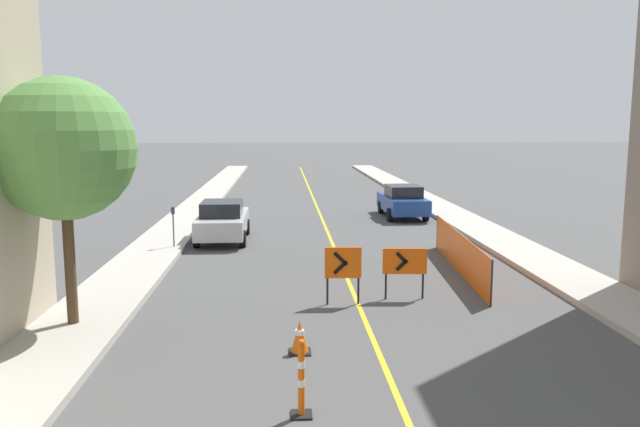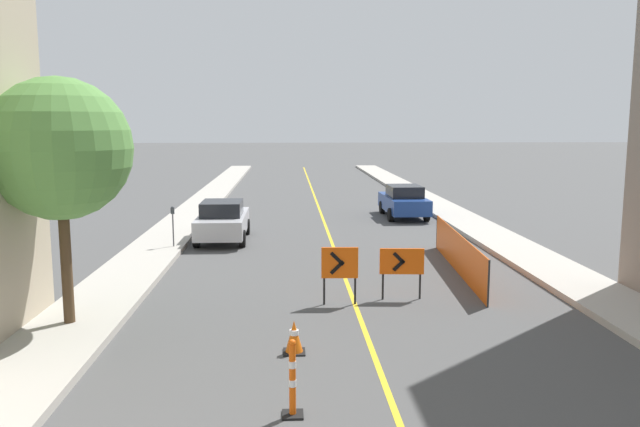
% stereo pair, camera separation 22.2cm
% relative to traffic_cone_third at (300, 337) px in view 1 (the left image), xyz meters
% --- Properties ---
extents(lane_stripe, '(0.12, 67.81, 0.01)m').
position_rel_traffic_cone_third_xyz_m(lane_stripe, '(1.59, 19.30, -0.33)').
color(lane_stripe, gold).
rests_on(lane_stripe, ground_plane).
extents(sidewalk_left, '(2.03, 67.81, 0.18)m').
position_rel_traffic_cone_third_xyz_m(sidewalk_left, '(-4.91, 19.30, -0.24)').
color(sidewalk_left, '#ADA89E').
rests_on(sidewalk_left, ground_plane).
extents(sidewalk_right, '(2.03, 67.81, 0.18)m').
position_rel_traffic_cone_third_xyz_m(sidewalk_right, '(8.09, 19.30, -0.24)').
color(sidewalk_right, '#ADA89E').
rests_on(sidewalk_right, ground_plane).
extents(traffic_cone_third, '(0.45, 0.45, 0.67)m').
position_rel_traffic_cone_third_xyz_m(traffic_cone_third, '(0.00, 0.00, 0.00)').
color(traffic_cone_third, black).
rests_on(traffic_cone_third, ground_plane).
extents(delineator_post_rear, '(0.34, 0.34, 1.26)m').
position_rel_traffic_cone_third_xyz_m(delineator_post_rear, '(-0.05, -2.74, 0.22)').
color(delineator_post_rear, black).
rests_on(delineator_post_rear, ground_plane).
extents(arrow_barricade_primary, '(0.94, 0.10, 1.49)m').
position_rel_traffic_cone_third_xyz_m(arrow_barricade_primary, '(1.20, 3.33, 0.69)').
color(arrow_barricade_primary, '#EF560C').
rests_on(arrow_barricade_primary, ground_plane).
extents(arrow_barricade_secondary, '(1.16, 0.14, 1.36)m').
position_rel_traffic_cone_third_xyz_m(arrow_barricade_secondary, '(2.86, 3.73, 0.63)').
color(arrow_barricade_secondary, '#EF560C').
rests_on(arrow_barricade_secondary, ground_plane).
extents(safety_mesh_fence, '(0.56, 7.60, 1.22)m').
position_rel_traffic_cone_third_xyz_m(safety_mesh_fence, '(5.16, 6.65, 0.28)').
color(safety_mesh_fence, '#EF560C').
rests_on(safety_mesh_fence, ground_plane).
extents(parked_car_curb_near, '(1.93, 4.31, 1.59)m').
position_rel_traffic_cone_third_xyz_m(parked_car_curb_near, '(-2.67, 12.26, 0.47)').
color(parked_car_curb_near, '#B7B7BC').
rests_on(parked_car_curb_near, ground_plane).
extents(parked_car_curb_mid, '(1.95, 4.34, 1.59)m').
position_rel_traffic_cone_third_xyz_m(parked_car_curb_mid, '(5.58, 17.98, 0.47)').
color(parked_car_curb_mid, navy).
rests_on(parked_car_curb_mid, ground_plane).
extents(parking_meter_near_curb, '(0.12, 0.11, 1.46)m').
position_rel_traffic_cone_third_xyz_m(parking_meter_near_curb, '(-4.24, 10.31, 0.87)').
color(parking_meter_near_curb, '#4C4C51').
rests_on(parking_meter_near_curb, sidewalk_left).
extents(street_tree_left_near, '(3.09, 3.09, 5.42)m').
position_rel_traffic_cone_third_xyz_m(street_tree_left_near, '(-5.01, 1.68, 3.71)').
color(street_tree_left_near, '#4C3823').
rests_on(street_tree_left_near, sidewalk_left).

